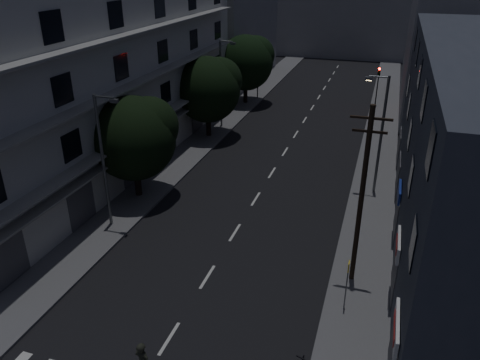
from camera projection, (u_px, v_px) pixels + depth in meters
The scene contains 19 objects.
ground at pixel (286, 150), 39.81m from camera, with size 160.00×160.00×0.00m, color black.
sidewalk_left at pixel (204, 139), 41.83m from camera, with size 3.00×90.00×0.15m, color #565659.
sidewalk_right at pixel (377, 159), 37.71m from camera, with size 3.00×90.00×0.15m, color #565659.
lane_markings at pixel (300, 127), 45.18m from camera, with size 0.15×60.50×0.01m.
building_left at pixel (109, 76), 34.07m from camera, with size 7.00×36.00×14.00m.
building_right at pixel (467, 151), 24.69m from camera, with size 6.19×28.00×11.00m.
building_far_left at pixel (236, 17), 59.46m from camera, with size 6.00×20.00×16.00m, color slate.
building_far_right at pixel (438, 46), 48.36m from camera, with size 6.00×20.00×13.00m, color slate.
building_far_end at pixel (348, 24), 76.39m from camera, with size 24.00×8.00×10.00m, color slate.
tree_near at pixel (134, 135), 30.12m from camera, with size 5.53×5.53×6.82m.
tree_mid at pixel (208, 87), 40.77m from camera, with size 5.75×5.75×7.08m.
tree_far at pixel (246, 61), 50.46m from camera, with size 5.93×5.93×7.33m.
traffic_signal_far_right at pixel (378, 78), 50.10m from camera, with size 0.28×0.37×4.10m.
traffic_signal_far_left at pixel (258, 72), 52.82m from camera, with size 0.28×0.37×4.10m.
street_lamp_left_near at pixel (104, 156), 26.48m from camera, with size 1.51×0.25×8.00m.
street_lamp_right at pixel (380, 130), 30.49m from camera, with size 1.51×0.25×8.00m.
street_lamp_left_far at pixel (222, 80), 43.19m from camera, with size 1.51×0.25×8.00m.
utility_pole at pixel (362, 195), 21.53m from camera, with size 1.80×0.24×9.00m.
bus_stop_sign at pixel (348, 277), 20.81m from camera, with size 0.06×0.35×2.52m.
Camera 1 is at (7.50, -11.52, 14.72)m, focal length 35.00 mm.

